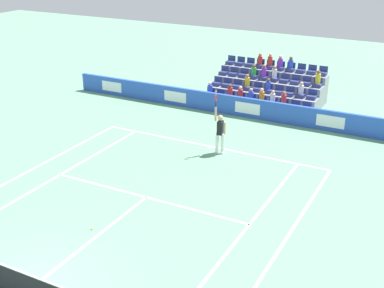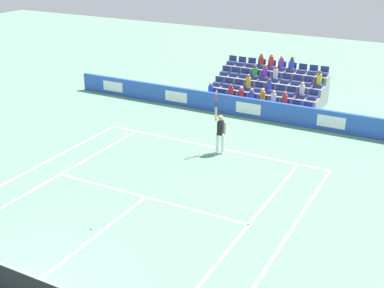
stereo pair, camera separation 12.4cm
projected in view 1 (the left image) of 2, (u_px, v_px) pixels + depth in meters
The scene contains 13 objects.
line_baseline at pixel (211, 146), 23.59m from camera, with size 10.97×0.10×0.01m, color white.
line_service at pixel (146, 197), 19.11m from camera, with size 8.23×0.10×0.01m, color white.
line_centre_service at pixel (92, 240), 16.49m from camera, with size 0.10×6.40×0.01m, color white.
line_singles_sideline_left at pixel (53, 179), 20.50m from camera, with size 0.10×11.89×0.01m, color white.
line_singles_sideline_right at pixel (244, 231), 16.97m from camera, with size 0.10×11.89×0.01m, color white.
line_doubles_sideline_left at pixel (27, 172), 21.09m from camera, with size 0.10×11.89×0.01m, color white.
line_doubles_sideline_right at pixel (284, 242), 16.38m from camera, with size 0.10×11.89×0.01m, color white.
line_centre_mark at pixel (210, 147), 23.51m from camera, with size 0.10×0.20×0.01m, color white.
sponsor_barrier at pixel (248, 108), 27.09m from camera, with size 21.77×0.22×1.05m.
tennis_net at pixel (16, 283), 13.69m from camera, with size 11.97×0.10×1.07m.
tennis_player at pixel (220, 132), 22.53m from camera, with size 0.53×0.39×2.85m.
stadium_stand at pixel (268, 90), 29.42m from camera, with size 6.20×3.80×2.60m.
loose_tennis_ball at pixel (92, 229), 17.03m from camera, with size 0.07×0.07×0.07m, color #D1E533.
Camera 1 is at (-9.36, 7.75, 9.18)m, focal length 48.21 mm.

